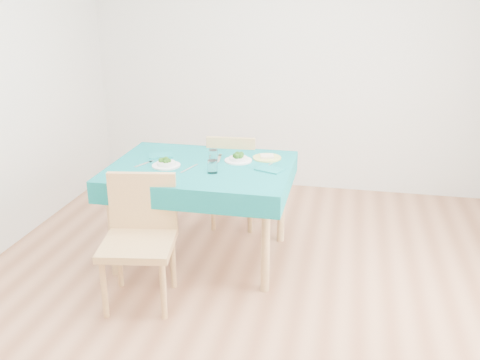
% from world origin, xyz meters
% --- Properties ---
extents(room_shell, '(4.02, 4.52, 2.73)m').
position_xyz_m(room_shell, '(0.00, 0.00, 1.35)').
color(room_shell, brown).
rests_on(room_shell, ground).
extents(table, '(1.33, 1.01, 0.76)m').
position_xyz_m(table, '(-0.40, 0.50, 0.38)').
color(table, '#096164').
rests_on(table, ground).
extents(chair_near, '(0.54, 0.57, 1.15)m').
position_xyz_m(chair_near, '(-0.64, -0.21, 0.57)').
color(chair_near, tan).
rests_on(chair_near, ground).
extents(chair_far, '(0.43, 0.46, 1.01)m').
position_xyz_m(chair_far, '(-0.29, 1.16, 0.50)').
color(chair_far, tan).
rests_on(chair_far, ground).
extents(bowl_near, '(0.21, 0.21, 0.06)m').
position_xyz_m(bowl_near, '(-0.65, 0.43, 0.79)').
color(bowl_near, white).
rests_on(bowl_near, table).
extents(bowl_far, '(0.21, 0.21, 0.06)m').
position_xyz_m(bowl_far, '(-0.15, 0.65, 0.79)').
color(bowl_far, white).
rests_on(bowl_far, table).
extents(fork_near, '(0.09, 0.17, 0.00)m').
position_xyz_m(fork_near, '(-0.83, 0.43, 0.76)').
color(fork_near, silver).
rests_on(fork_near, table).
extents(knife_near, '(0.08, 0.22, 0.00)m').
position_xyz_m(knife_near, '(-0.46, 0.41, 0.76)').
color(knife_near, silver).
rests_on(knife_near, table).
extents(fork_far, '(0.05, 0.19, 0.00)m').
position_xyz_m(fork_far, '(-0.31, 0.68, 0.76)').
color(fork_far, silver).
rests_on(fork_far, table).
extents(knife_far, '(0.08, 0.18, 0.00)m').
position_xyz_m(knife_far, '(0.08, 0.57, 0.76)').
color(knife_far, silver).
rests_on(knife_far, table).
extents(napkin_near, '(0.22, 0.19, 0.01)m').
position_xyz_m(napkin_near, '(-0.78, 0.66, 0.76)').
color(napkin_near, '#0D6D6F').
rests_on(napkin_near, table).
extents(napkin_far, '(0.23, 0.19, 0.01)m').
position_xyz_m(napkin_far, '(0.12, 0.50, 0.76)').
color(napkin_far, '#0D6D6F').
rests_on(napkin_far, table).
extents(tumbler_center, '(0.07, 0.07, 0.09)m').
position_xyz_m(tumbler_center, '(-0.34, 0.61, 0.80)').
color(tumbler_center, white).
rests_on(tumbler_center, table).
extents(tumbler_side, '(0.07, 0.07, 0.09)m').
position_xyz_m(tumbler_side, '(-0.28, 0.36, 0.80)').
color(tumbler_side, white).
rests_on(tumbler_side, table).
extents(side_plate, '(0.22, 0.22, 0.01)m').
position_xyz_m(side_plate, '(0.05, 0.77, 0.76)').
color(side_plate, '#C8CF65').
rests_on(side_plate, table).
extents(bread_slice, '(0.12, 0.12, 0.02)m').
position_xyz_m(bread_slice, '(0.05, 0.77, 0.78)').
color(bread_slice, beige).
rests_on(bread_slice, side_plate).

